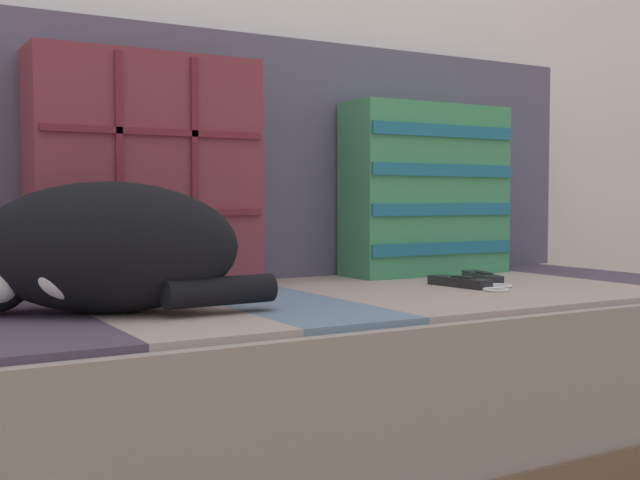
% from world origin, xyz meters
% --- Properties ---
extents(couch, '(1.78, 0.78, 0.44)m').
position_xyz_m(couch, '(0.00, 0.16, 0.22)').
color(couch, brown).
rests_on(couch, ground_plane).
extents(sofa_backrest, '(1.75, 0.14, 0.52)m').
position_xyz_m(sofa_backrest, '(0.00, 0.48, 0.70)').
color(sofa_backrest, '#514C60').
rests_on(sofa_backrest, couch).
extents(throw_pillow_quilted, '(0.42, 0.14, 0.44)m').
position_xyz_m(throw_pillow_quilted, '(-0.25, 0.33, 0.66)').
color(throw_pillow_quilted, brown).
rests_on(throw_pillow_quilted, couch).
extents(throw_pillow_striped, '(0.39, 0.14, 0.38)m').
position_xyz_m(throw_pillow_striped, '(0.41, 0.33, 0.63)').
color(throw_pillow_striped, '#3D8956').
rests_on(throw_pillow_striped, couch).
extents(sleeping_cat, '(0.44, 0.33, 0.20)m').
position_xyz_m(sleeping_cat, '(-0.40, 0.08, 0.53)').
color(sleeping_cat, black).
rests_on(sleeping_cat, couch).
extents(game_remote_near, '(0.06, 0.19, 0.02)m').
position_xyz_m(game_remote_near, '(0.30, 0.08, 0.45)').
color(game_remote_near, black).
rests_on(game_remote_near, couch).
extents(game_remote_far, '(0.11, 0.20, 0.02)m').
position_xyz_m(game_remote_far, '(0.40, 0.13, 0.45)').
color(game_remote_far, black).
rests_on(game_remote_far, couch).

